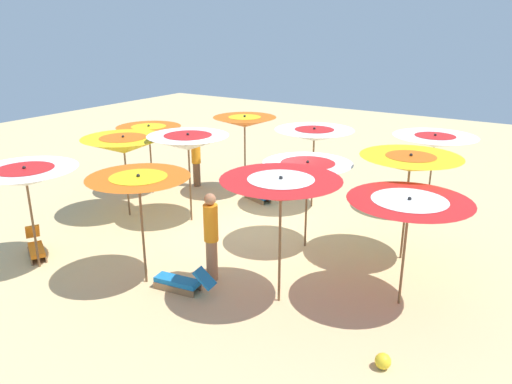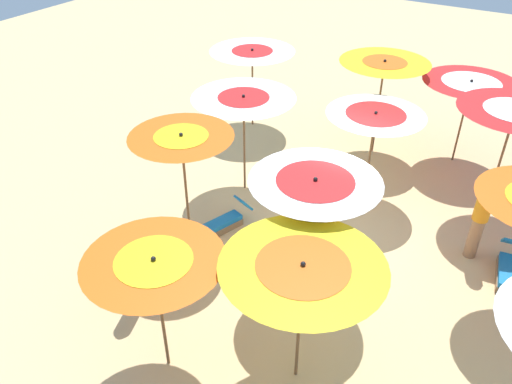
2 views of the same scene
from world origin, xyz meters
name	(u,v)px [view 2 (image 2 of 2)]	position (x,y,z in m)	size (l,w,h in m)	color
ground	(342,234)	(0.00, 0.00, -0.02)	(38.98, 38.98, 0.04)	#D1B57F
beach_umbrella_0	(470,89)	(4.24, -1.24, 1.93)	(2.24, 2.24, 2.17)	brown
beach_umbrella_1	(384,68)	(3.66, 0.71, 2.24)	(2.18, 2.18, 2.47)	brown
beach_umbrella_2	(252,56)	(3.32, 4.21, 2.01)	(2.29, 2.29, 2.23)	brown
beach_umbrella_4	(375,121)	(1.52, 0.10, 1.92)	(2.08, 2.08, 2.14)	brown
beach_umbrella_5	(244,104)	(0.40, 2.64, 2.13)	(2.24, 2.24, 2.35)	brown
beach_umbrella_7	(315,190)	(-1.85, -0.12, 2.17)	(2.13, 2.13, 2.42)	brown
beach_umbrella_8	(182,143)	(-1.87, 2.51, 2.28)	(1.91, 1.91, 2.50)	brown
beach_umbrella_10	(302,277)	(-3.56, -0.77, 2.01)	(2.23, 2.23, 2.28)	brown
beach_umbrella_11	(155,270)	(-4.40, 1.03, 1.94)	(1.96, 1.96, 2.18)	brown
lounger_0	(508,267)	(0.42, -3.14, 0.20)	(1.34, 0.51, 0.57)	olive
lounger_2	(225,220)	(-1.11, 2.17, 0.20)	(1.23, 0.67, 0.61)	olive
beachgoer_0	(481,214)	(0.65, -2.43, 1.01)	(0.30, 0.30, 1.90)	#A3704C
beachgoer_1	(132,264)	(-3.65, 2.31, 0.88)	(0.30, 0.30, 1.68)	brown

